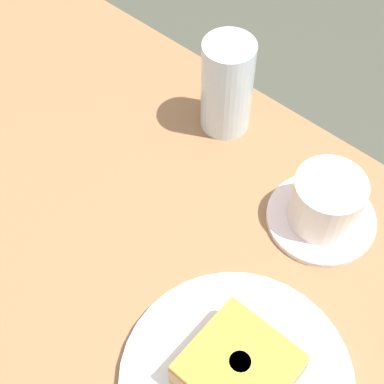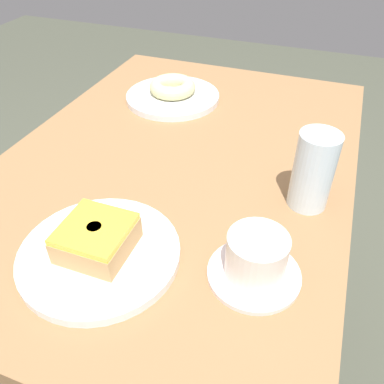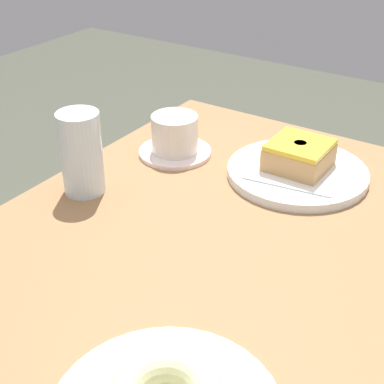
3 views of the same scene
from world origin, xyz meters
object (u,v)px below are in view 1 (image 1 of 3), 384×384
(plate_glazed_square, at_px, (236,380))
(coffee_cup, at_px, (325,204))
(water_glass, at_px, (227,86))
(donut_glazed_square, at_px, (239,369))

(plate_glazed_square, height_order, coffee_cup, coffee_cup)
(plate_glazed_square, bearing_deg, water_glass, -49.00)
(coffee_cup, bearing_deg, plate_glazed_square, 101.54)
(water_glass, bearing_deg, donut_glazed_square, 131.00)
(water_glass, xyz_separation_m, coffee_cup, (-0.19, 0.05, -0.03))
(coffee_cup, bearing_deg, donut_glazed_square, 101.54)
(plate_glazed_square, relative_size, water_glass, 1.75)
(coffee_cup, bearing_deg, water_glass, -14.07)
(donut_glazed_square, distance_m, coffee_cup, 0.22)
(plate_glazed_square, distance_m, donut_glazed_square, 0.03)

